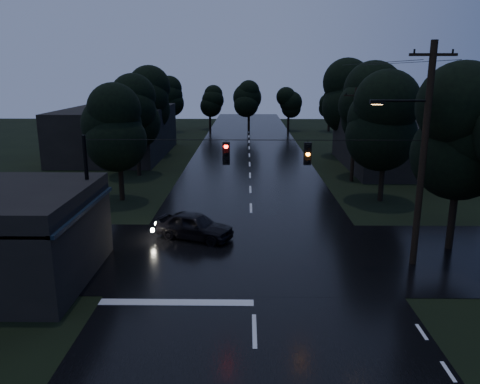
{
  "coord_description": "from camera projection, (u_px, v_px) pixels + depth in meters",
  "views": [
    {
      "loc": [
        -0.29,
        -9.46,
        8.71
      ],
      "look_at": [
        -0.65,
        15.05,
        2.39
      ],
      "focal_mm": 35.0,
      "sensor_mm": 36.0,
      "label": 1
    }
  ],
  "objects": [
    {
      "name": "utility_pole_far",
      "position": [
        354.0,
        134.0,
        37.35
      ],
      "size": [
        2.0,
        0.3,
        7.5
      ],
      "color": "black",
      "rests_on": "ground"
    },
    {
      "name": "tree_right_a",
      "position": [
        386.0,
        120.0,
        31.1
      ],
      "size": [
        4.2,
        4.2,
        8.85
      ],
      "color": "black",
      "rests_on": "ground"
    },
    {
      "name": "building_far_left",
      "position": [
        118.0,
        132.0,
        49.63
      ],
      "size": [
        10.0,
        16.0,
        5.0
      ],
      "primitive_type": "cube",
      "color": "black",
      "rests_on": "ground"
    },
    {
      "name": "tree_left_b",
      "position": [
        136.0,
        110.0,
        39.1
      ],
      "size": [
        4.2,
        4.2,
        8.85
      ],
      "color": "black",
      "rests_on": "ground"
    },
    {
      "name": "tree_left_c",
      "position": [
        152.0,
        98.0,
        48.7
      ],
      "size": [
        4.48,
        4.48,
        9.44
      ],
      "color": "black",
      "rests_on": "ground"
    },
    {
      "name": "cross_street",
      "position": [
        252.0,
        255.0,
        22.95
      ],
      "size": [
        60.0,
        9.0,
        0.02
      ],
      "primitive_type": "cube",
      "color": "black",
      "rests_on": "ground"
    },
    {
      "name": "tree_left_a",
      "position": [
        118.0,
        125.0,
        31.44
      ],
      "size": [
        3.92,
        3.92,
        8.26
      ],
      "color": "black",
      "rests_on": "ground"
    },
    {
      "name": "utility_pole_main",
      "position": [
        421.0,
        153.0,
        20.56
      ],
      "size": [
        3.5,
        0.3,
        10.0
      ],
      "color": "black",
      "rests_on": "ground"
    },
    {
      "name": "anchor_pole_left",
      "position": [
        89.0,
        201.0,
        21.33
      ],
      "size": [
        0.18,
        0.18,
        6.0
      ],
      "primitive_type": "cylinder",
      "color": "black",
      "rests_on": "ground"
    },
    {
      "name": "building_far_right",
      "position": [
        400.0,
        144.0,
        43.5
      ],
      "size": [
        10.0,
        14.0,
        4.4
      ],
      "primitive_type": "cube",
      "color": "black",
      "rests_on": "ground"
    },
    {
      "name": "tree_corner_near",
      "position": [
        462.0,
        130.0,
        22.28
      ],
      "size": [
        4.48,
        4.48,
        9.44
      ],
      "color": "black",
      "rests_on": "ground"
    },
    {
      "name": "tree_right_c",
      "position": [
        348.0,
        95.0,
        48.32
      ],
      "size": [
        4.76,
        4.76,
        10.03
      ],
      "color": "black",
      "rests_on": "ground"
    },
    {
      "name": "tree_right_b",
      "position": [
        366.0,
        105.0,
        38.74
      ],
      "size": [
        4.48,
        4.48,
        9.44
      ],
      "color": "black",
      "rests_on": "ground"
    },
    {
      "name": "main_road",
      "position": [
        250.0,
        176.0,
        40.37
      ],
      "size": [
        12.0,
        120.0,
        0.02
      ],
      "primitive_type": "cube",
      "color": "black",
      "rests_on": "ground"
    },
    {
      "name": "span_signals",
      "position": [
        266.0,
        153.0,
        20.65
      ],
      "size": [
        15.0,
        0.37,
        1.12
      ],
      "color": "black",
      "rests_on": "ground"
    },
    {
      "name": "car",
      "position": [
        194.0,
        226.0,
        24.99
      ],
      "size": [
        4.57,
        3.17,
        1.44
      ],
      "primitive_type": "imported",
      "rotation": [
        0.0,
        0.0,
        1.19
      ],
      "color": "black",
      "rests_on": "ground"
    }
  ]
}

